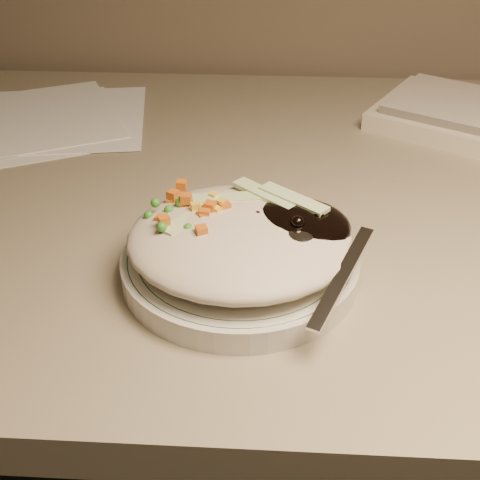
{
  "coord_description": "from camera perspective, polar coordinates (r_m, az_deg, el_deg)",
  "views": [
    {
      "loc": [
        -0.07,
        0.74,
        1.09
      ],
      "look_at": [
        -0.1,
        1.22,
        0.78
      ],
      "focal_mm": 50.0,
      "sensor_mm": 36.0,
      "label": 1
    }
  ],
  "objects": [
    {
      "name": "plate",
      "position": [
        0.59,
        0.0,
        -2.12
      ],
      "size": [
        0.21,
        0.21,
        0.02
      ],
      "primitive_type": "cylinder",
      "color": "silver",
      "rests_on": "desk"
    },
    {
      "name": "desk",
      "position": [
        0.85,
        7.36,
        -7.6
      ],
      "size": [
        1.4,
        0.7,
        0.74
      ],
      "color": "#80755C",
      "rests_on": "ground"
    },
    {
      "name": "plate_rim",
      "position": [
        0.58,
        0.0,
        -1.32
      ],
      "size": [
        0.2,
        0.2,
        0.0
      ],
      "color": "#144723",
      "rests_on": "plate"
    },
    {
      "name": "papers",
      "position": [
        0.92,
        -19.05,
        9.28
      ],
      "size": [
        0.38,
        0.33,
        0.0
      ],
      "color": "white",
      "rests_on": "desk"
    },
    {
      "name": "meal",
      "position": [
        0.57,
        0.43,
        0.42
      ],
      "size": [
        0.21,
        0.19,
        0.05
      ],
      "color": "#B7AB94",
      "rests_on": "plate"
    }
  ]
}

